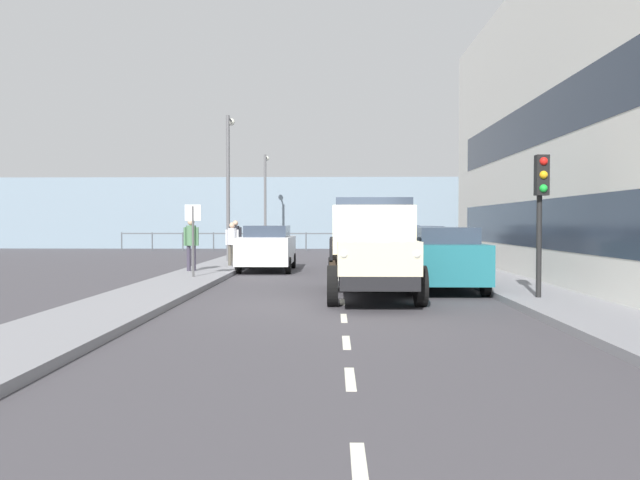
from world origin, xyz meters
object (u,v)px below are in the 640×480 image
(pedestrian_with_bag, at_px, (232,240))
(truck_vintage_cream, at_px, (373,250))
(car_teal_kerbside_near, at_px, (442,258))
(lamp_post_far, at_px, (265,192))
(street_sign, at_px, (193,228))
(car_black_kerbside_2, at_px, (399,243))
(lamp_post_promenade, at_px, (229,174))
(traffic_light_near, at_px, (541,194))
(car_white_oppositeside_0, at_px, (267,247))
(car_grey_kerbside_1, at_px, (417,249))
(pedestrian_in_dark_coat, at_px, (191,240))
(pedestrian_strolling, at_px, (236,237))

(pedestrian_with_bag, bearing_deg, truck_vintage_cream, 117.98)
(car_teal_kerbside_near, bearing_deg, lamp_post_far, -72.04)
(truck_vintage_cream, xyz_separation_m, street_sign, (5.33, -4.29, 0.50))
(car_black_kerbside_2, height_order, lamp_post_promenade, lamp_post_promenade)
(traffic_light_near, bearing_deg, truck_vintage_cream, -13.81)
(truck_vintage_cream, xyz_separation_m, car_teal_kerbside_near, (-1.99, -1.85, -0.28))
(car_teal_kerbside_near, xyz_separation_m, lamp_post_promenade, (7.55, -10.37, 3.05))
(car_white_oppositeside_0, bearing_deg, car_grey_kerbside_1, 163.82)
(lamp_post_far, bearing_deg, traffic_light_near, 109.62)
(truck_vintage_cream, xyz_separation_m, car_grey_kerbside_1, (-1.99, -7.03, -0.28))
(lamp_post_promenade, xyz_separation_m, street_sign, (-0.23, 7.93, -2.27))
(pedestrian_in_dark_coat, relative_size, lamp_post_far, 0.31)
(pedestrian_in_dark_coat, height_order, street_sign, street_sign)
(car_teal_kerbside_near, bearing_deg, pedestrian_with_bag, -47.05)
(car_grey_kerbside_1, distance_m, pedestrian_in_dark_coat, 7.94)
(car_teal_kerbside_near, xyz_separation_m, car_white_oppositeside_0, (5.47, -6.77, 0.00))
(pedestrian_with_bag, distance_m, lamp_post_far, 15.23)
(lamp_post_promenade, distance_m, lamp_post_far, 12.07)
(car_teal_kerbside_near, distance_m, car_grey_kerbside_1, 5.19)
(pedestrian_in_dark_coat, height_order, pedestrian_with_bag, pedestrian_in_dark_coat)
(pedestrian_strolling, bearing_deg, lamp_post_far, -89.69)
(car_teal_kerbside_near, height_order, pedestrian_strolling, pedestrian_strolling)
(car_grey_kerbside_1, height_order, pedestrian_strolling, pedestrian_strolling)
(truck_vintage_cream, xyz_separation_m, car_black_kerbside_2, (-1.99, -13.08, -0.28))
(truck_vintage_cream, bearing_deg, lamp_post_promenade, -65.53)
(car_teal_kerbside_near, xyz_separation_m, car_grey_kerbside_1, (0.00, -5.19, 0.00))
(truck_vintage_cream, height_order, pedestrian_with_bag, truck_vintage_cream)
(traffic_light_near, relative_size, lamp_post_promenade, 0.50)
(pedestrian_strolling, height_order, traffic_light_near, traffic_light_near)
(truck_vintage_cream, distance_m, traffic_light_near, 4.02)
(lamp_post_far, xyz_separation_m, street_sign, (0.05, 20.00, -2.06))
(pedestrian_in_dark_coat, bearing_deg, car_black_kerbside_2, -140.68)
(car_white_oppositeside_0, height_order, pedestrian_in_dark_coat, pedestrian_in_dark_coat)
(pedestrian_strolling, bearing_deg, lamp_post_promenade, -43.31)
(car_white_oppositeside_0, distance_m, traffic_light_near, 12.03)
(pedestrian_with_bag, bearing_deg, car_teal_kerbside_near, 132.95)
(car_black_kerbside_2, relative_size, pedestrian_strolling, 2.27)
(car_black_kerbside_2, xyz_separation_m, lamp_post_far, (7.27, -11.20, 2.85))
(traffic_light_near, bearing_deg, car_grey_kerbside_1, -77.84)
(traffic_light_near, bearing_deg, lamp_post_promenade, -54.80)
(pedestrian_with_bag, distance_m, traffic_light_near, 13.42)
(truck_vintage_cream, distance_m, pedestrian_with_bag, 10.51)
(traffic_light_near, bearing_deg, pedestrian_in_dark_coat, -37.95)
(car_black_kerbside_2, height_order, traffic_light_near, traffic_light_near)
(car_black_kerbside_2, height_order, car_white_oppositeside_0, same)
(car_white_oppositeside_0, bearing_deg, street_sign, 66.85)
(car_white_oppositeside_0, distance_m, pedestrian_in_dark_coat, 3.19)
(car_white_oppositeside_0, height_order, lamp_post_promenade, lamp_post_promenade)
(car_teal_kerbside_near, distance_m, lamp_post_promenade, 13.19)
(car_teal_kerbside_near, height_order, pedestrian_in_dark_coat, pedestrian_in_dark_coat)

